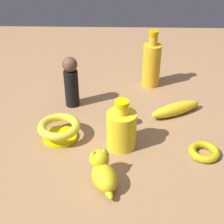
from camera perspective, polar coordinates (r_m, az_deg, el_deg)
name	(u,v)px	position (r m, az deg, el deg)	size (l,w,h in m)	color
ground	(112,125)	(1.08, 0.00, -2.25)	(2.00, 2.00, 0.00)	#936D47
bottle_short	(121,129)	(0.95, 1.70, -2.96)	(0.09, 0.09, 0.16)	yellow
banana	(176,109)	(1.14, 11.27, 0.52)	(0.20, 0.04, 0.04)	yellow
bowl	(59,129)	(1.01, -9.37, -2.92)	(0.13, 0.13, 0.06)	#DFCF04
bottle_tall	(151,64)	(1.28, 7.03, 8.53)	(0.07, 0.07, 0.23)	gold
bangle	(204,152)	(0.99, 16.06, -6.81)	(0.09, 0.09, 0.02)	#B4A313
person_figure_adult	(71,82)	(1.14, -7.28, 5.38)	(0.05, 0.05, 0.19)	black
nail_polish_jar	(126,119)	(1.06, 2.45, -1.33)	(0.04, 0.04, 0.05)	#2F5928
cat_figurine	(103,171)	(0.84, -1.64, -10.51)	(0.09, 0.13, 0.09)	gold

